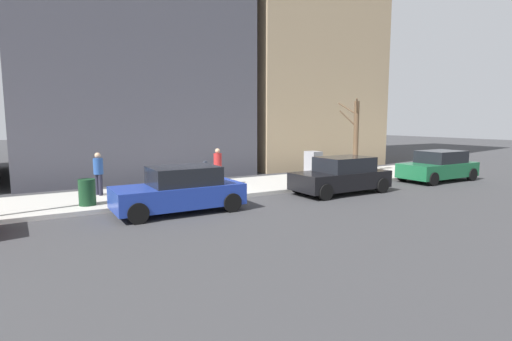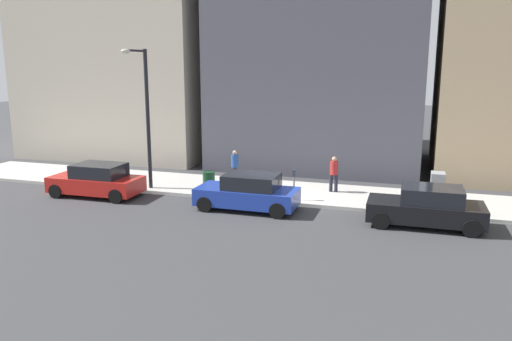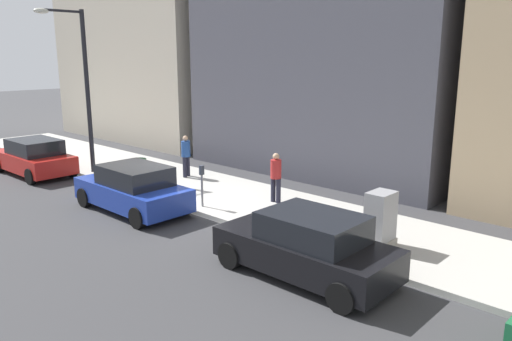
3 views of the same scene
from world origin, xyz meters
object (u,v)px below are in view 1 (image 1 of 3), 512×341
at_px(parked_car_black, 342,176).
at_px(pedestrian_near_meter, 218,165).
at_px(pedestrian_midblock, 98,171).
at_px(bare_tree, 356,135).
at_px(utility_box, 313,167).
at_px(trash_bin, 87,192).
at_px(parked_car_green, 439,166).
at_px(parked_car_blue, 180,190).
at_px(parking_meter, 206,174).

distance_m(parked_car_black, pedestrian_near_meter, 5.40).
bearing_deg(pedestrian_midblock, pedestrian_near_meter, 67.21).
bearing_deg(pedestrian_near_meter, bare_tree, 4.48).
relative_size(utility_box, trash_bin, 1.59).
bearing_deg(parked_car_black, parked_car_green, -89.65).
bearing_deg(parked_car_blue, utility_box, -72.19).
relative_size(parked_car_green, utility_box, 2.94).
bearing_deg(trash_bin, parked_car_black, -102.03).
height_order(parked_car_blue, parking_meter, parked_car_blue).
xyz_separation_m(parking_meter, utility_box, (0.85, -5.90, -0.13)).
relative_size(parked_car_blue, trash_bin, 4.67).
height_order(parked_car_blue, pedestrian_midblock, pedestrian_midblock).
distance_m(pedestrian_near_meter, pedestrian_midblock, 4.96).
bearing_deg(trash_bin, utility_box, -87.73).
xyz_separation_m(parked_car_black, pedestrian_near_meter, (3.57, 4.03, 0.35)).
xyz_separation_m(trash_bin, pedestrian_near_meter, (1.52, -5.62, 0.49)).
bearing_deg(parking_meter, parked_car_green, -97.13).
distance_m(parked_car_green, pedestrian_midblock, 16.01).
bearing_deg(utility_box, parked_car_blue, 107.68).
bearing_deg(parked_car_green, utility_box, 68.72).
height_order(bare_tree, pedestrian_midblock, bare_tree).
distance_m(parked_car_green, trash_bin, 16.35).
bearing_deg(pedestrian_near_meter, parked_car_green, -15.00).
height_order(parking_meter, utility_box, utility_box).
relative_size(parking_meter, pedestrian_near_meter, 0.81).
height_order(parked_car_green, parking_meter, parked_car_green).
bearing_deg(parking_meter, parked_car_black, -106.41).
xyz_separation_m(parked_car_blue, trash_bin, (1.99, 2.61, -0.14)).
xyz_separation_m(parked_car_green, parked_car_blue, (-0.03, 13.62, 0.00)).
height_order(parked_car_black, parked_car_blue, same).
height_order(trash_bin, pedestrian_near_meter, pedestrian_near_meter).
xyz_separation_m(bare_tree, pedestrian_midblock, (0.05, 13.41, -1.13)).
bearing_deg(pedestrian_near_meter, utility_box, -10.90).
height_order(utility_box, trash_bin, utility_box).
xyz_separation_m(parked_car_green, parking_meter, (1.50, 12.04, 0.24)).
relative_size(utility_box, bare_tree, 0.35).
distance_m(parked_car_black, parking_meter, 5.69).
distance_m(parked_car_green, parking_meter, 12.13).
height_order(parked_car_green, trash_bin, parked_car_green).
xyz_separation_m(parking_meter, bare_tree, (2.17, -9.87, 1.24)).
bearing_deg(parked_car_blue, pedestrian_near_meter, -40.54).
bearing_deg(utility_box, pedestrian_near_meter, 75.98).
bearing_deg(parking_meter, pedestrian_midblock, 57.92).
bearing_deg(parked_car_green, trash_bin, 82.84).
bearing_deg(parking_meter, trash_bin, 83.88).
distance_m(utility_box, pedestrian_near_meter, 4.62).
distance_m(parking_meter, pedestrian_midblock, 4.17).
distance_m(parked_car_green, parked_car_black, 6.58).
bearing_deg(pedestrian_near_meter, parked_car_blue, -127.55).
distance_m(trash_bin, pedestrian_near_meter, 5.84).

